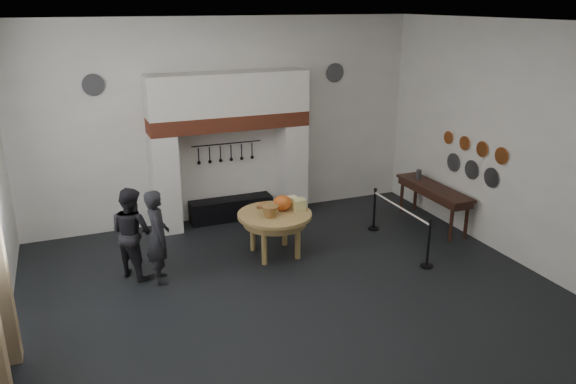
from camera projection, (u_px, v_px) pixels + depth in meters
name	position (u px, v px, depth m)	size (l,w,h in m)	color
floor	(293.00, 292.00, 9.74)	(9.00, 8.00, 0.02)	black
ceiling	(293.00, 22.00, 8.29)	(9.00, 8.00, 0.02)	silver
wall_back	(225.00, 121.00, 12.53)	(9.00, 0.02, 4.50)	white
wall_front	(448.00, 275.00, 5.51)	(9.00, 0.02, 4.50)	white
wall_right	(513.00, 143.00, 10.61)	(0.02, 8.00, 4.50)	white
chimney_pier_left	(165.00, 183.00, 12.08)	(0.55, 0.70, 2.15)	silver
chimney_pier_right	(292.00, 169.00, 13.12)	(0.55, 0.70, 2.15)	silver
hearth_brick_band	(229.00, 121.00, 12.20)	(3.50, 0.72, 0.32)	#9E442B
chimney_hood	(228.00, 93.00, 12.00)	(3.50, 0.70, 0.90)	silver
iron_range	(231.00, 209.00, 12.93)	(1.90, 0.45, 0.50)	black
utensil_rail	(227.00, 144.00, 12.62)	(0.02, 0.02, 1.60)	black
work_table	(275.00, 215.00, 10.94)	(1.46, 1.46, 0.07)	tan
pumpkin	(282.00, 203.00, 11.03)	(0.36, 0.36, 0.31)	#D84A1E
cheese_block_big	(299.00, 205.00, 11.02)	(0.22, 0.22, 0.24)	#D6CF80
cheese_block_small	(293.00, 201.00, 11.28)	(0.18, 0.18, 0.20)	#FEE498
wicker_basket	(270.00, 211.00, 10.71)	(0.32, 0.32, 0.22)	olive
bread_loaf	(264.00, 205.00, 11.18)	(0.31, 0.18, 0.13)	#A7703B
visitor_near	(158.00, 236.00, 9.89)	(0.63, 0.41, 1.72)	black
visitor_far	(132.00, 232.00, 10.11)	(0.82, 0.64, 1.69)	black
side_table	(434.00, 188.00, 12.43)	(0.55, 2.20, 0.06)	#331B12
pewter_jug	(419.00, 174.00, 12.91)	(0.12, 0.12, 0.22)	#4D4D52
copper_pan_a	(501.00, 156.00, 10.87)	(0.34, 0.34, 0.03)	#C6662D
copper_pan_b	(482.00, 149.00, 11.35)	(0.32, 0.32, 0.03)	#C6662D
copper_pan_c	(465.00, 143.00, 11.83)	(0.30, 0.30, 0.03)	#C6662D
copper_pan_d	(448.00, 138.00, 12.32)	(0.28, 0.28, 0.03)	#C6662D
pewter_plate_left	(491.00, 178.00, 11.20)	(0.40, 0.40, 0.03)	#4C4C51
pewter_plate_mid	(471.00, 170.00, 11.73)	(0.40, 0.40, 0.03)	#4C4C51
pewter_plate_right	(453.00, 162.00, 12.26)	(0.40, 0.40, 0.03)	#4C4C51
pewter_plate_back_left	(93.00, 85.00, 11.23)	(0.44, 0.44, 0.03)	#4C4C51
pewter_plate_back_right	(335.00, 73.00, 13.14)	(0.44, 0.44, 0.03)	#4C4C51
barrier_post_near	(428.00, 245.00, 10.54)	(0.05, 0.05, 0.90)	black
barrier_post_far	(374.00, 210.00, 12.29)	(0.05, 0.05, 0.90)	black
barrier_rope	(401.00, 208.00, 11.29)	(0.04, 0.04, 2.00)	white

